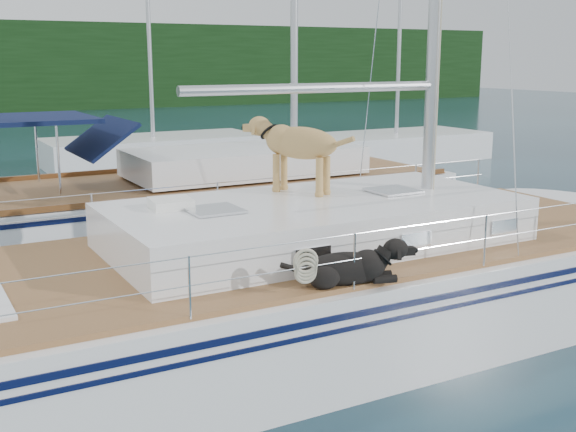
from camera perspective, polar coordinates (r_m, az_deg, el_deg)
ground at (r=9.28m, az=-2.14°, el=-10.26°), size 120.00×120.00×0.00m
main_sailboat at (r=9.08m, az=-1.63°, el=-6.18°), size 12.00×3.86×14.01m
neighbor_sailboat at (r=14.96m, az=-7.19°, el=0.94°), size 11.00×3.50×13.30m
bg_boat_center at (r=25.11m, az=-10.57°, el=5.05°), size 7.20×3.00×11.65m
bg_boat_east at (r=26.21m, az=8.52°, el=5.44°), size 6.40×3.00×11.65m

